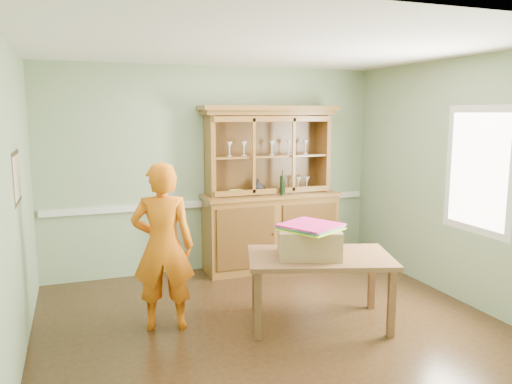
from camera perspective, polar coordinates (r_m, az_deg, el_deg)
name	(u,v)px	position (r m, az deg, el deg)	size (l,w,h in m)	color
floor	(270,324)	(5.18, 1.62, -14.84)	(4.50, 4.50, 0.00)	#422915
ceiling	(271,47)	(4.78, 1.77, 16.27)	(4.50, 4.50, 0.00)	white
wall_back	(215,169)	(6.68, -4.68, 2.59)	(4.50, 4.50, 0.00)	gray
wall_left	(13,206)	(4.49, -26.05, -1.48)	(4.00, 4.00, 0.00)	gray
wall_right	(458,181)	(6.00, 22.09, 1.21)	(4.00, 4.00, 0.00)	gray
wall_front	(396,241)	(3.07, 15.71, -5.44)	(4.50, 4.50, 0.00)	gray
chair_rail	(216,203)	(6.72, -4.57, -1.25)	(4.41, 0.05, 0.08)	silver
framed_map	(17,177)	(4.76, -25.61, 1.53)	(0.03, 0.60, 0.46)	#2E2112
window_panel	(478,170)	(5.75, 24.02, 2.29)	(0.03, 0.96, 1.36)	silver
china_hutch	(270,212)	(6.75, 1.58, -2.31)	(1.86, 0.61, 2.19)	brown
dining_table	(320,263)	(5.04, 7.28, -8.08)	(1.60, 1.23, 0.70)	brown
cardboard_box	(309,242)	(4.94, 6.06, -5.74)	(0.60, 0.48, 0.28)	tan
kite_stack	(311,226)	(4.88, 6.29, -3.92)	(0.68, 0.68, 0.05)	#CDFC1F
person	(163,247)	(4.92, -10.58, -6.15)	(0.60, 0.39, 1.65)	orange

